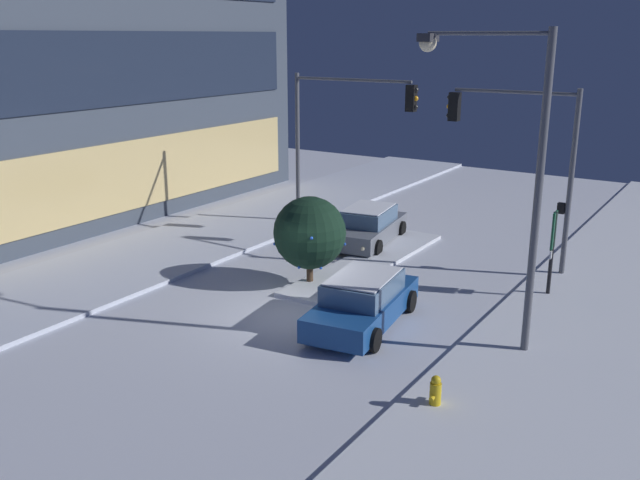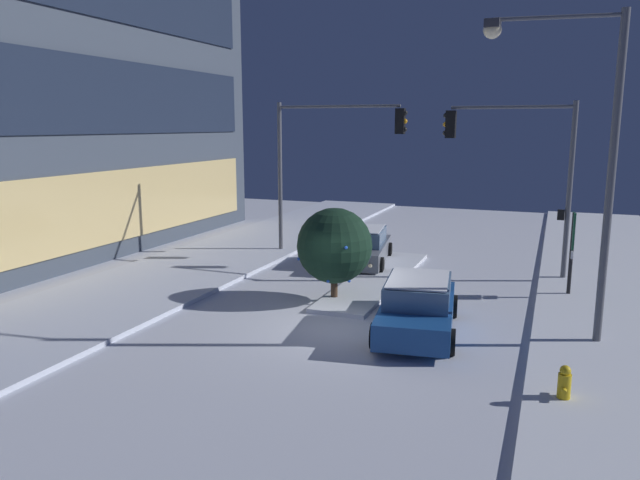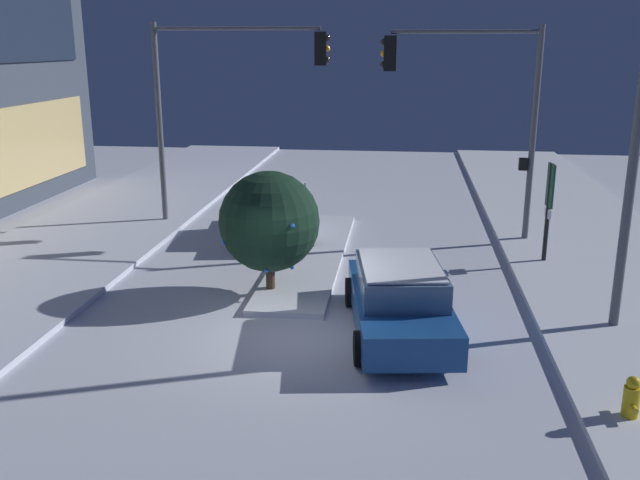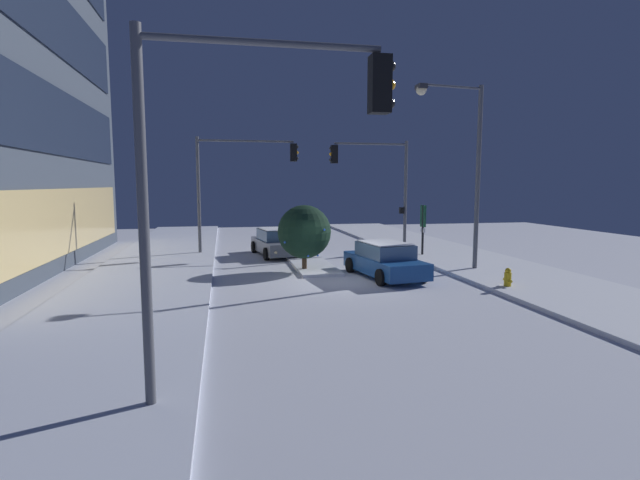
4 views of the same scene
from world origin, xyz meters
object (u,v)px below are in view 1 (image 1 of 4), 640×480
Objects in this scene: car_near at (363,301)px; car_far at (368,226)px; traffic_light_corner_near_right at (522,146)px; parking_info_sign at (553,244)px; fire_hydrant at (435,393)px; traffic_light_corner_far_right at (342,122)px; street_lamp_arched at (506,149)px; decorated_tree_left_of_median at (310,233)px.

car_near and car_far have the same top height.
traffic_light_corner_near_right is 3.90m from parking_info_sign.
traffic_light_corner_far_right is at bearing 39.26° from fire_hydrant.
car_near is 0.77× the size of traffic_light_corner_near_right.
street_lamp_arched is (-6.67, -7.45, 4.60)m from car_far.
car_near is 3.82m from decorated_tree_left_of_median.
traffic_light_corner_far_right is 10.50m from parking_info_sign.
traffic_light_corner_near_right is at bearing -55.04° from parking_info_sign.
traffic_light_corner_far_right is 2.16× the size of decorated_tree_left_of_median.
car_near is 1.03× the size of car_far.
car_far is 4.46m from traffic_light_corner_far_right.
car_near is at bearing 47.78° from parking_info_sign.
traffic_light_corner_far_right is at bearing 22.48° from decorated_tree_left_of_median.
car_far is at bearing -29.63° from traffic_light_corner_far_right.
car_far is 5.39m from decorated_tree_left_of_median.
decorated_tree_left_of_median is (-5.23, -0.70, 1.09)m from car_far.
car_far is 1.59× the size of decorated_tree_left_of_median.
street_lamp_arched is at bearing -39.64° from traffic_light_corner_far_right.
car_far is (7.17, 3.81, -0.00)m from car_near.
traffic_light_corner_near_right is 2.28× the size of parking_info_sign.
traffic_light_corner_far_right reaches higher than traffic_light_corner_near_right.
traffic_light_corner_near_right reaches higher than parking_info_sign.
street_lamp_arched is at bearing -102.00° from decorated_tree_left_of_median.
car_near is at bearing 74.65° from traffic_light_corner_near_right.
fire_hydrant is at bearing 83.88° from parking_info_sign.
parking_info_sign is 7.65m from decorated_tree_left_of_median.
traffic_light_corner_far_right reaches higher than car_far.
traffic_light_corner_near_right reaches higher than car_far.
decorated_tree_left_of_median is (1.43, 6.75, -3.51)m from street_lamp_arched.
car_near is 0.60× the size of street_lamp_arched.
decorated_tree_left_of_median is at bearing 46.42° from traffic_light_corner_near_right.
fire_hydrant is (-11.51, -9.41, -4.19)m from traffic_light_corner_far_right.
decorated_tree_left_of_median is (1.94, 3.11, 1.09)m from car_near.
traffic_light_corner_far_right is 15.45m from fire_hydrant.
traffic_light_corner_near_right is at bearing 9.03° from fire_hydrant.
fire_hydrant is 0.28× the size of decorated_tree_left_of_median.
decorated_tree_left_of_median is (5.19, 6.79, 1.40)m from fire_hydrant.
traffic_light_corner_far_right reaches higher than decorated_tree_left_of_median.
fire_hydrant is at bearing -139.30° from car_near.
traffic_light_corner_near_right reaches higher than car_near.
car_near is 1.75× the size of parking_info_sign.
traffic_light_corner_near_right is 7.07m from street_lamp_arched.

